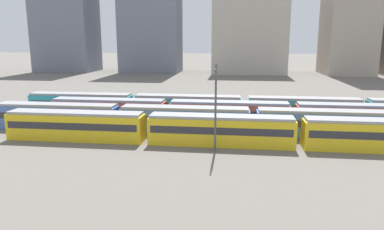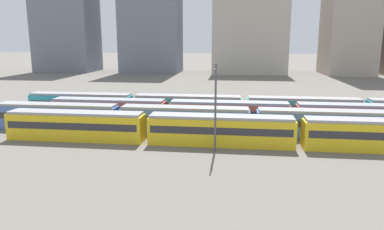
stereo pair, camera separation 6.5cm
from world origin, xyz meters
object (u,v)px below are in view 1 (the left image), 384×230
Objects in this scene: train_track_3 at (364,110)px; catenary_pole_2 at (216,104)px; train_track_0 at (382,135)px; train_track_2 at (293,115)px; train_track_1 at (253,122)px.

train_track_3 is 29.32m from catenary_pole_2.
train_track_0 is 1.25× the size of train_track_2.
catenary_pole_2 is at bearing -140.80° from train_track_3.
train_track_2 is 17.38m from catenary_pole_2.
train_track_1 is 7.95m from train_track_2.
train_track_0 is at bearing -101.30° from train_track_3.
train_track_1 is at bearing 160.57° from train_track_0.
catenary_pole_2 is (-22.53, -18.38, 3.77)m from train_track_3.
catenary_pole_2 is (-10.69, -13.18, 3.77)m from train_track_2.
catenary_pole_2 reaches higher than train_track_0.
train_track_3 is at bearing 78.70° from train_track_0.
train_track_3 is (3.12, 15.60, 0.00)m from train_track_0.
catenary_pole_2 reaches higher than train_track_3.
train_track_0 and train_track_3 have the same top height.
train_track_1 and train_track_3 have the same top height.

